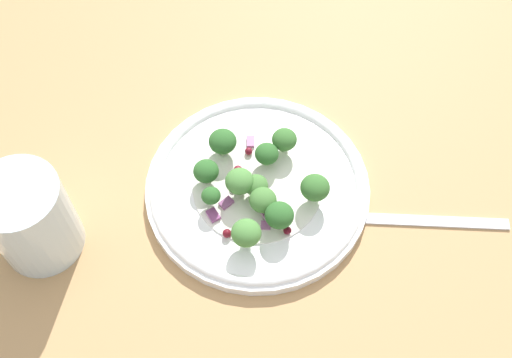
% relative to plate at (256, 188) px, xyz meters
% --- Properties ---
extents(ground_plane, '(1.80, 1.80, 0.02)m').
position_rel_plate_xyz_m(ground_plane, '(0.01, -0.00, -0.02)').
color(ground_plane, tan).
extents(plate, '(0.23, 0.23, 0.02)m').
position_rel_plate_xyz_m(plate, '(0.00, 0.00, 0.00)').
color(plate, white).
rests_on(plate, ground_plane).
extents(dressing_pool, '(0.13, 0.13, 0.00)m').
position_rel_plate_xyz_m(dressing_pool, '(-0.00, -0.00, 0.00)').
color(dressing_pool, white).
rests_on(dressing_pool, plate).
extents(broccoli_floret_0, '(0.03, 0.03, 0.03)m').
position_rel_plate_xyz_m(broccoli_floret_0, '(-0.05, 0.01, 0.03)').
color(broccoli_floret_0, '#ADD18E').
rests_on(broccoli_floret_0, plate).
extents(broccoli_floret_1, '(0.02, 0.02, 0.03)m').
position_rel_plate_xyz_m(broccoli_floret_1, '(0.01, -0.03, 0.02)').
color(broccoli_floret_1, '#9EC684').
rests_on(broccoli_floret_1, plate).
extents(broccoli_floret_2, '(0.03, 0.03, 0.03)m').
position_rel_plate_xyz_m(broccoli_floret_2, '(-0.05, -0.03, 0.03)').
color(broccoli_floret_2, '#8EB77A').
rests_on(broccoli_floret_2, plate).
extents(broccoli_floret_3, '(0.02, 0.02, 0.02)m').
position_rel_plate_xyz_m(broccoli_floret_3, '(0.02, 0.05, 0.02)').
color(broccoli_floret_3, '#8EB77A').
rests_on(broccoli_floret_3, plate).
extents(broccoli_floret_4, '(0.03, 0.03, 0.03)m').
position_rel_plate_xyz_m(broccoli_floret_4, '(0.05, -0.01, 0.02)').
color(broccoli_floret_4, '#9EC684').
rests_on(broccoli_floret_4, plate).
extents(broccoli_floret_5, '(0.03, 0.03, 0.03)m').
position_rel_plate_xyz_m(broccoli_floret_5, '(0.04, 0.03, 0.02)').
color(broccoli_floret_5, '#ADD18E').
rests_on(broccoli_floret_5, plate).
extents(broccoli_floret_6, '(0.02, 0.02, 0.02)m').
position_rel_plate_xyz_m(broccoli_floret_6, '(-0.01, 0.01, 0.02)').
color(broccoli_floret_6, '#ADD18E').
rests_on(broccoli_floret_6, plate).
extents(broccoli_floret_7, '(0.03, 0.03, 0.03)m').
position_rel_plate_xyz_m(broccoli_floret_7, '(-0.03, 0.01, 0.02)').
color(broccoli_floret_7, '#ADD18E').
rests_on(broccoli_floret_7, plate).
extents(broccoli_floret_8, '(0.03, 0.03, 0.03)m').
position_rel_plate_xyz_m(broccoli_floret_8, '(0.02, -0.05, 0.02)').
color(broccoli_floret_8, '#8EB77A').
rests_on(broccoli_floret_8, plate).
extents(broccoli_floret_9, '(0.03, 0.03, 0.03)m').
position_rel_plate_xyz_m(broccoli_floret_9, '(0.00, 0.02, 0.03)').
color(broccoli_floret_9, '#8EB77A').
rests_on(broccoli_floret_9, plate).
extents(broccoli_floret_10, '(0.03, 0.03, 0.03)m').
position_rel_plate_xyz_m(broccoli_floret_10, '(-0.04, 0.05, 0.03)').
color(broccoli_floret_10, '#ADD18E').
rests_on(broccoli_floret_10, plate).
extents(cranberry_0, '(0.01, 0.01, 0.01)m').
position_rel_plate_xyz_m(cranberry_0, '(-0.02, 0.06, 0.01)').
color(cranberry_0, maroon).
rests_on(cranberry_0, plate).
extents(cranberry_1, '(0.01, 0.01, 0.01)m').
position_rel_plate_xyz_m(cranberry_1, '(-0.06, 0.01, 0.01)').
color(cranberry_1, '#4C0A14').
rests_on(cranberry_1, plate).
extents(cranberry_2, '(0.01, 0.01, 0.01)m').
position_rel_plate_xyz_m(cranberry_2, '(0.04, -0.02, 0.01)').
color(cranberry_2, maroon).
rests_on(cranberry_2, plate).
extents(cranberry_3, '(0.01, 0.01, 0.01)m').
position_rel_plate_xyz_m(cranberry_3, '(0.02, 0.00, 0.01)').
color(cranberry_3, maroon).
rests_on(cranberry_3, plate).
extents(cranberry_4, '(0.01, 0.01, 0.01)m').
position_rel_plate_xyz_m(cranberry_4, '(0.01, 0.02, 0.01)').
color(cranberry_4, '#4C0A14').
rests_on(cranberry_4, plate).
extents(onion_bit_0, '(0.01, 0.01, 0.01)m').
position_rel_plate_xyz_m(onion_bit_0, '(0.00, 0.04, 0.01)').
color(onion_bit_0, '#934C84').
rests_on(onion_bit_0, plate).
extents(onion_bit_1, '(0.02, 0.02, 0.00)m').
position_rel_plate_xyz_m(onion_bit_1, '(0.02, 0.01, 0.01)').
color(onion_bit_1, '#934C84').
rests_on(onion_bit_1, plate).
extents(onion_bit_2, '(0.02, 0.01, 0.00)m').
position_rel_plate_xyz_m(onion_bit_2, '(0.00, 0.06, 0.01)').
color(onion_bit_2, '#843D75').
rests_on(onion_bit_2, plate).
extents(onion_bit_3, '(0.01, 0.01, 0.00)m').
position_rel_plate_xyz_m(onion_bit_3, '(-0.04, 0.01, 0.01)').
color(onion_bit_3, '#A35B93').
rests_on(onion_bit_3, plate).
extents(onion_bit_4, '(0.02, 0.01, 0.01)m').
position_rel_plate_xyz_m(onion_bit_4, '(0.04, -0.03, 0.01)').
color(onion_bit_4, '#A35B93').
rests_on(onion_bit_4, plate).
extents(onion_bit_5, '(0.01, 0.01, 0.00)m').
position_rel_plate_xyz_m(onion_bit_5, '(-0.04, 0.02, 0.01)').
color(onion_bit_5, '#A35B93').
rests_on(onion_bit_5, plate).
extents(fork, '(0.14, 0.15, 0.01)m').
position_rel_plate_xyz_m(fork, '(-0.13, -0.09, -0.01)').
color(fork, silver).
rests_on(fork, ground_plane).
extents(water_glass, '(0.08, 0.08, 0.10)m').
position_rel_plate_xyz_m(water_glass, '(0.10, 0.20, 0.04)').
color(water_glass, silver).
rests_on(water_glass, ground_plane).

